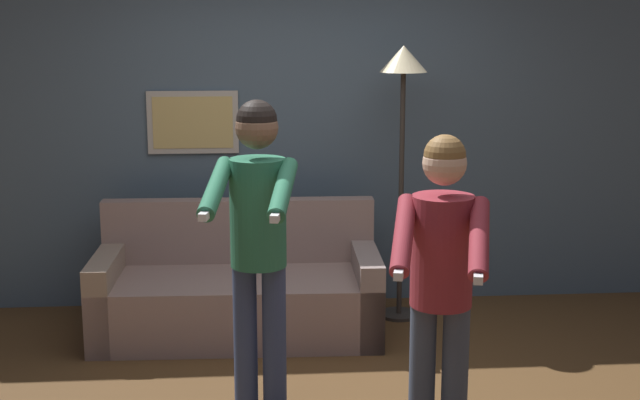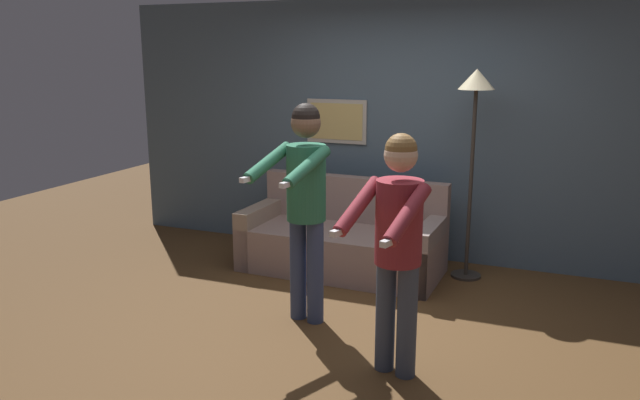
{
  "view_description": "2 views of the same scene",
  "coord_description": "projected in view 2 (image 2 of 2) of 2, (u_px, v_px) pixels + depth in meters",
  "views": [
    {
      "loc": [
        -0.36,
        -4.58,
        2.14
      ],
      "look_at": [
        -0.01,
        -0.1,
        1.2
      ],
      "focal_mm": 50.0,
      "sensor_mm": 36.0,
      "label": 1
    },
    {
      "loc": [
        1.5,
        -4.21,
        2.07
      ],
      "look_at": [
        -0.1,
        -0.26,
        1.06
      ],
      "focal_mm": 35.0,
      "sensor_mm": 36.0,
      "label": 2
    }
  ],
  "objects": [
    {
      "name": "person_standing_right",
      "position": [
        397.0,
        235.0,
        3.92
      ],
      "size": [
        0.53,
        0.67,
        1.59
      ],
      "color": "#3F4A5F",
      "rests_on": "ground_plane"
    },
    {
      "name": "back_wall_assembly",
      "position": [
        410.0,
        131.0,
        6.27
      ],
      "size": [
        6.4,
        0.09,
        2.6
      ],
      "color": "#495D6E",
      "rests_on": "ground_plane"
    },
    {
      "name": "person_standing_left",
      "position": [
        305.0,
        192.0,
        4.71
      ],
      "size": [
        0.51,
        0.74,
        1.71
      ],
      "color": "navy",
      "rests_on": "ground_plane"
    },
    {
      "name": "couch",
      "position": [
        343.0,
        242.0,
        6.04
      ],
      "size": [
        1.92,
        0.9,
        0.87
      ],
      "color": "gray",
      "rests_on": "ground_plane"
    },
    {
      "name": "torchiere_lamp",
      "position": [
        475.0,
        107.0,
        5.55
      ],
      "size": [
        0.33,
        0.33,
        1.93
      ],
      "color": "#332D28",
      "rests_on": "ground_plane"
    },
    {
      "name": "ground_plane",
      "position": [
        344.0,
        327.0,
        4.82
      ],
      "size": [
        12.0,
        12.0,
        0.0
      ],
      "primitive_type": "plane",
      "color": "brown"
    }
  ]
}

